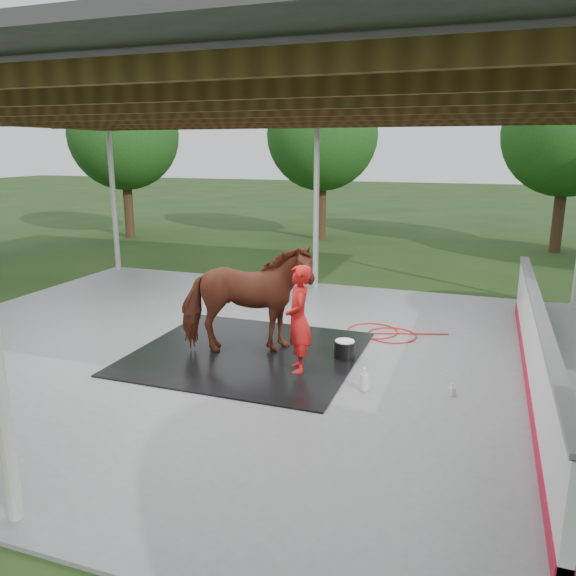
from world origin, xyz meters
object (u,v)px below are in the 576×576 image
(horse, at_px, (246,300))
(handler, at_px, (298,319))
(wash_bucket, at_px, (345,350))
(dasher_board, at_px, (535,350))

(horse, bearing_deg, handler, -135.43)
(horse, bearing_deg, wash_bucket, -102.82)
(horse, relative_size, wash_bucket, 6.31)
(dasher_board, height_order, horse, horse)
(dasher_board, distance_m, wash_bucket, 2.77)
(dasher_board, height_order, handler, handler)
(horse, xyz_separation_m, wash_bucket, (1.56, 0.30, -0.76))
(wash_bucket, bearing_deg, dasher_board, -3.33)
(dasher_board, distance_m, handler, 3.34)
(horse, bearing_deg, dasher_board, -111.88)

